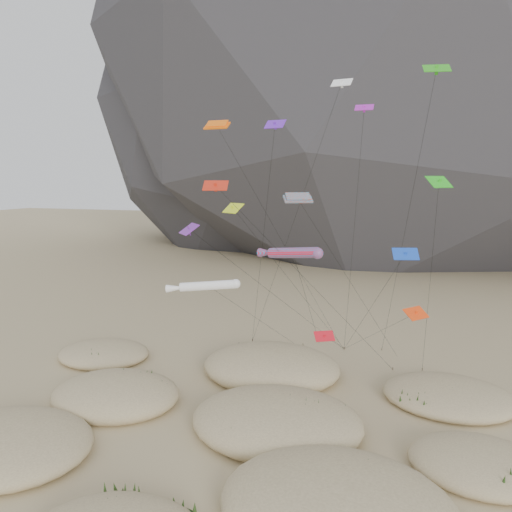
{
  "coord_description": "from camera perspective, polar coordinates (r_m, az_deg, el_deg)",
  "views": [
    {
      "loc": [
        12.33,
        -32.33,
        20.24
      ],
      "look_at": [
        -2.46,
        12.0,
        12.99
      ],
      "focal_mm": 35.0,
      "sensor_mm": 36.0,
      "label": 1
    }
  ],
  "objects": [
    {
      "name": "orange_parafoil",
      "position": [
        50.23,
        -4.24,
        14.3
      ],
      "size": [
        11.4,
        15.17,
        25.9
      ],
      "color": "orange",
      "rests_on": "ground"
    },
    {
      "name": "rainbow_tube_kite",
      "position": [
        46.04,
        4.02,
        0.36
      ],
      "size": [
        6.91,
        16.64,
        14.3
      ],
      "color": "#F41938",
      "rests_on": "ground"
    },
    {
      "name": "ground",
      "position": [
        40.09,
        -2.25,
        -21.51
      ],
      "size": [
        500.0,
        500.0,
        0.0
      ],
      "primitive_type": "plane",
      "color": "#CCB789",
      "rests_on": "ground"
    },
    {
      "name": "multi_parafoil",
      "position": [
        43.41,
        5.0,
        6.34
      ],
      "size": [
        9.61,
        16.3,
        19.09
      ],
      "color": "red",
      "rests_on": "ground"
    },
    {
      "name": "kite_stakes",
      "position": [
        60.57,
        7.55,
        -10.63
      ],
      "size": [
        21.54,
        6.05,
        0.3
      ],
      "color": "#3F2D1E",
      "rests_on": "ground"
    },
    {
      "name": "dunes",
      "position": [
        43.15,
        -2.36,
        -18.09
      ],
      "size": [
        48.55,
        37.82,
        3.79
      ],
      "color": "#CCB789",
      "rests_on": "ground"
    },
    {
      "name": "delta_kites",
      "position": [
        44.87,
        7.74,
        6.23
      ],
      "size": [
        23.74,
        20.93,
        29.48
      ],
      "color": "red",
      "rests_on": "ground"
    },
    {
      "name": "dune_grass",
      "position": [
        43.34,
        -0.41,
        -17.74
      ],
      "size": [
        42.96,
        26.49,
        1.62
      ],
      "color": "black",
      "rests_on": "ground"
    },
    {
      "name": "white_tube_kite",
      "position": [
        44.3,
        -5.86,
        -3.44
      ],
      "size": [
        7.09,
        19.76,
        11.54
      ],
      "color": "white",
      "rests_on": "ground"
    }
  ]
}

